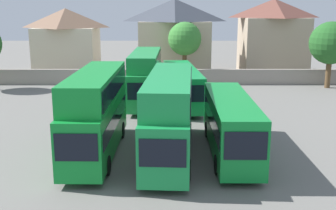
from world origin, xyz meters
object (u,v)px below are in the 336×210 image
Objects in this scene: bus_4 at (147,75)px; house_terrace_centre at (176,36)px; tree_behind_wall at (332,43)px; tree_right_of_lot at (186,39)px; bus_3 at (232,122)px; house_terrace_right at (274,36)px; bus_1 at (97,109)px; bus_5 at (183,84)px; house_terrace_left at (68,41)px; bus_2 at (171,111)px.

bus_4 is 18.22m from house_terrace_centre.
tree_behind_wall is 1.03× the size of tree_right_of_lot.
bus_3 is 1.09× the size of house_terrace_right.
bus_3 is at bearing -107.65° from house_terrace_right.
bus_1 is at bearing -8.29° from bus_4.
bus_5 is at bearing -154.04° from tree_behind_wall.
bus_4 is 21.49m from house_terrace_left.
tree_right_of_lot is at bearing 164.22° from tree_behind_wall.
house_terrace_left reaches higher than bus_1.
bus_2 is at bearing -85.30° from bus_3.
house_terrace_left is at bearing -178.64° from house_terrace_right.
bus_5 is (-2.54, 13.59, -0.08)m from bus_3.
tree_behind_wall is at bearing -15.78° from tree_right_of_lot.
bus_1 is at bearing -90.52° from bus_2.
tree_behind_wall is (17.08, -9.76, -0.08)m from house_terrace_centre.
tree_behind_wall reaches higher than bus_1.
house_terrace_right is 13.61m from tree_right_of_lot.
house_terrace_left is at bearing 178.93° from house_terrace_centre.
tree_behind_wall is at bearing -29.73° from house_terrace_centre.
tree_behind_wall reaches higher than bus_5.
tree_right_of_lot is at bearing -175.50° from bus_3.
tree_behind_wall is at bearing 147.49° from bus_3.
tree_behind_wall is at bearing 113.29° from bus_4.
bus_1 is at bearing -73.89° from house_terrace_left.
house_terrace_left is at bearing -145.31° from bus_5.
bus_1 is 1.03× the size of bus_4.
bus_2 is 1.19× the size of house_terrace_centre.
bus_5 is 18.14m from house_terrace_centre.
house_terrace_right is (27.69, 0.66, 0.62)m from house_terrace_left.
tree_right_of_lot is (15.56, -5.53, 0.66)m from house_terrace_left.
bus_2 is at bearing 10.25° from bus_4.
tree_right_of_lot is (0.72, 12.61, 3.16)m from bus_5.
house_terrace_left is 1.22× the size of tree_right_of_lot.
bus_4 is 21.72m from tree_behind_wall.
tree_right_of_lot is at bearing -77.63° from house_terrace_centre.
house_terrace_right reaches higher than bus_3.
bus_2 reaches higher than bus_5.
bus_2 is 1.19× the size of house_terrace_right.
tree_right_of_lot is at bearing 163.25° from bus_4.
house_terrace_left is (-11.46, 18.10, 1.69)m from bus_4.
house_terrace_right is (12.84, 18.79, 3.12)m from bus_5.
house_terrace_centre is at bearing -174.08° from bus_3.
bus_2 is 35.62m from house_terrace_right.
bus_5 is 1.23× the size of house_terrace_centre.
bus_1 is at bearing -103.76° from tree_right_of_lot.
tree_right_of_lot reaches higher than bus_3.
bus_4 is 1.48× the size of tree_right_of_lot.
bus_1 is 4.50m from bus_2.
tree_right_of_lot is at bearing -152.98° from house_terrace_right.
house_terrace_left is (-9.15, 31.69, 1.57)m from bus_1.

